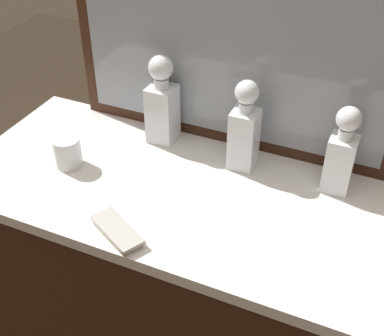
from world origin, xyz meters
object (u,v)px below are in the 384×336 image
(crystal_decanter_right, at_px, (244,134))
(crystal_tumbler_far_right, at_px, (68,153))
(crystal_decanter_far_right, at_px, (162,108))
(silver_brush_front, at_px, (117,231))
(crystal_decanter_front, at_px, (341,158))

(crystal_decanter_right, bearing_deg, crystal_tumbler_far_right, -156.36)
(crystal_decanter_far_right, distance_m, silver_brush_front, 0.45)
(crystal_decanter_right, relative_size, silver_brush_front, 1.62)
(crystal_tumbler_far_right, height_order, silver_brush_front, crystal_tumbler_far_right)
(crystal_decanter_far_right, height_order, silver_brush_front, crystal_decanter_far_right)
(crystal_decanter_far_right, bearing_deg, silver_brush_front, -78.44)
(crystal_tumbler_far_right, xyz_separation_m, silver_brush_front, (0.28, -0.20, -0.03))
(crystal_decanter_far_right, relative_size, crystal_tumbler_far_right, 3.09)
(crystal_tumbler_far_right, relative_size, silver_brush_front, 0.54)
(crystal_decanter_far_right, bearing_deg, crystal_decanter_front, -2.89)
(crystal_decanter_right, bearing_deg, silver_brush_front, -114.71)
(silver_brush_front, bearing_deg, crystal_decanter_front, 41.69)
(crystal_decanter_front, relative_size, crystal_decanter_right, 0.93)
(crystal_tumbler_far_right, distance_m, silver_brush_front, 0.34)
(crystal_decanter_front, distance_m, crystal_tumbler_far_right, 0.76)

